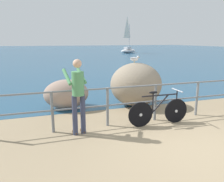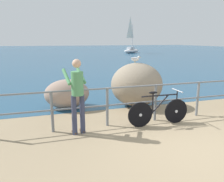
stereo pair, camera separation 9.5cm
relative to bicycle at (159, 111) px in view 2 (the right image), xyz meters
The scene contains 9 objects.
ground_plane 18.68m from the bicycle, 89.76° to the left, with size 120.00×120.00×0.10m, color #937F60.
sea_surface 46.68m from the bicycle, 89.91° to the left, with size 120.00×90.00×0.01m, color navy.
promenade_railing 0.44m from the bicycle, 77.57° to the left, with size 8.36×0.07×1.02m.
bicycle is the anchor object (origin of this frame).
person_at_railing 2.19m from the bicycle, behind, with size 0.52×0.67×1.78m.
breakwater_boulder_main 1.91m from the bicycle, 84.74° to the left, with size 1.76×1.59×1.46m.
breakwater_boulder_left 3.12m from the bicycle, 133.04° to the left, with size 1.46×1.06×0.95m.
seagull 2.24m from the bicycle, 86.95° to the left, with size 0.32×0.25×0.23m.
sailboat 34.41m from the bicycle, 69.19° to the left, with size 4.31×3.66×6.16m.
Camera 2 is at (-2.89, -3.64, 2.19)m, focal length 35.84 mm.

